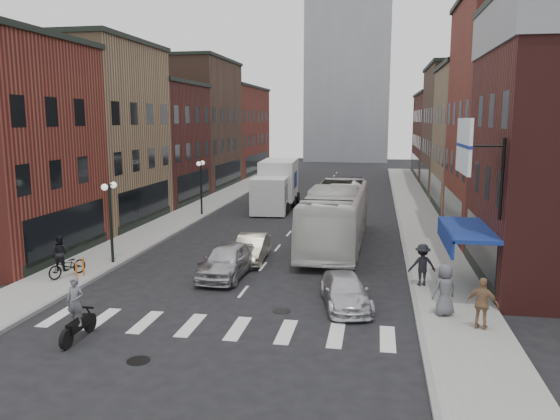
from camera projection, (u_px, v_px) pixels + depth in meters
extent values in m
plane|color=black|center=(237.00, 299.00, 21.93)|extent=(160.00, 160.00, 0.00)
cube|color=gray|center=(204.00, 206.00, 44.75)|extent=(3.00, 74.00, 0.15)
cube|color=gray|center=(417.00, 213.00, 41.80)|extent=(3.00, 74.00, 0.15)
cube|color=gray|center=(222.00, 208.00, 44.50)|extent=(0.20, 74.00, 0.16)
cube|color=gray|center=(397.00, 213.00, 42.07)|extent=(0.20, 74.00, 0.16)
cube|color=silver|center=(216.00, 327.00, 19.02)|extent=(12.00, 2.20, 0.01)
cube|color=black|center=(68.00, 230.00, 27.77)|extent=(0.08, 7.20, 2.20)
cube|color=#8C6B4D|center=(74.00, 136.00, 37.14)|extent=(10.00, 10.00, 12.00)
cube|color=black|center=(146.00, 202.00, 37.00)|extent=(0.08, 8.00, 2.20)
cube|color=black|center=(69.00, 43.00, 36.12)|extent=(10.30, 10.20, 0.30)
cube|color=#471B19|center=(138.00, 144.00, 47.01)|extent=(10.00, 10.00, 10.00)
cube|color=black|center=(194.00, 185.00, 46.71)|extent=(0.08, 8.00, 2.20)
cube|color=black|center=(135.00, 83.00, 46.16)|extent=(10.30, 10.20, 0.30)
cube|color=#4D3326|center=(182.00, 125.00, 57.44)|extent=(10.00, 12.00, 13.00)
cube|color=black|center=(229.00, 172.00, 57.39)|extent=(0.08, 9.60, 2.20)
cube|color=black|center=(180.00, 60.00, 56.34)|extent=(10.30, 12.20, 0.30)
cube|color=maroon|center=(220.00, 132.00, 71.20)|extent=(10.00, 16.00, 11.00)
cube|color=black|center=(257.00, 162.00, 70.98)|extent=(0.08, 12.80, 2.20)
cube|color=black|center=(219.00, 88.00, 70.27)|extent=(10.30, 16.20, 0.30)
cube|color=black|center=(480.00, 245.00, 24.29)|extent=(0.08, 7.20, 2.20)
cube|color=maroon|center=(546.00, 122.00, 31.76)|extent=(10.00, 10.00, 14.00)
cube|color=black|center=(452.00, 211.00, 33.52)|extent=(0.08, 8.00, 2.20)
cube|color=#8C6B4D|center=(505.00, 141.00, 41.72)|extent=(10.00, 10.00, 11.00)
cube|color=black|center=(436.00, 190.00, 43.23)|extent=(0.08, 8.00, 2.20)
cube|color=black|center=(511.00, 65.00, 40.78)|extent=(10.30, 10.20, 0.30)
cube|color=#4D3326|center=(480.00, 131.00, 52.31)|extent=(10.00, 12.00, 12.00)
cube|color=black|center=(424.00, 176.00, 53.91)|extent=(0.08, 9.60, 2.20)
cube|color=black|center=(484.00, 65.00, 51.30)|extent=(10.30, 12.20, 0.30)
cube|color=#471B19|center=(459.00, 137.00, 66.07)|extent=(10.00, 16.00, 10.00)
cube|color=black|center=(415.00, 164.00, 67.50)|extent=(0.08, 12.80, 2.20)
cube|color=black|center=(461.00, 94.00, 65.22)|extent=(10.30, 16.20, 0.30)
cube|color=navy|center=(467.00, 229.00, 22.33)|extent=(1.80, 5.00, 0.15)
cube|color=navy|center=(445.00, 237.00, 22.53)|extent=(0.10, 5.00, 0.70)
cylinder|color=black|center=(502.00, 179.00, 19.87)|extent=(0.12, 0.12, 3.00)
cylinder|color=black|center=(484.00, 146.00, 19.79)|extent=(1.40, 0.08, 0.08)
cube|color=silver|center=(464.00, 146.00, 19.91)|extent=(0.12, 3.00, 2.00)
cube|color=#9399A0|center=(350.00, 14.00, 93.53)|extent=(14.00, 14.00, 50.00)
cylinder|color=black|center=(111.00, 226.00, 26.77)|extent=(0.14, 0.14, 4.00)
cylinder|color=black|center=(109.00, 185.00, 26.44)|extent=(0.06, 0.90, 0.06)
sphere|color=white|center=(105.00, 187.00, 26.01)|extent=(0.32, 0.32, 0.32)
sphere|color=white|center=(113.00, 185.00, 26.88)|extent=(0.32, 0.32, 0.32)
cylinder|color=black|center=(201.00, 190.00, 40.36)|extent=(0.14, 0.14, 4.00)
cylinder|color=black|center=(201.00, 163.00, 40.03)|extent=(0.06, 0.90, 0.06)
sphere|color=white|center=(199.00, 164.00, 39.60)|extent=(0.32, 0.32, 0.32)
sphere|color=white|center=(203.00, 163.00, 40.47)|extent=(0.32, 0.32, 0.32)
cylinder|color=#D8590C|center=(76.00, 270.00, 24.13)|extent=(0.08, 0.08, 0.80)
cylinder|color=#D8590C|center=(83.00, 267.00, 24.71)|extent=(0.08, 0.08, 0.80)
cube|color=silver|center=(269.00, 196.00, 40.96)|extent=(2.76, 2.96, 2.70)
cube|color=black|center=(269.00, 192.00, 40.91)|extent=(2.72, 1.67, 1.19)
cube|color=silver|center=(279.00, 179.00, 44.81)|extent=(3.04, 5.77, 3.13)
cube|color=navy|center=(279.00, 179.00, 44.81)|extent=(2.87, 2.32, 1.30)
cube|color=black|center=(279.00, 201.00, 44.89)|extent=(2.80, 7.15, 0.38)
cylinder|color=black|center=(254.00, 208.00, 41.54)|extent=(0.30, 0.97, 0.97)
cylinder|color=black|center=(286.00, 209.00, 41.11)|extent=(0.30, 0.97, 0.97)
cylinder|color=black|center=(264.00, 201.00, 45.11)|extent=(0.30, 0.97, 0.97)
cylinder|color=black|center=(293.00, 201.00, 44.68)|extent=(0.30, 0.97, 0.97)
cylinder|color=black|center=(269.00, 197.00, 47.21)|extent=(0.30, 0.97, 0.97)
cylinder|color=black|center=(297.00, 198.00, 46.77)|extent=(0.30, 0.97, 0.97)
cylinder|color=black|center=(90.00, 322.00, 18.57)|extent=(0.14, 0.64, 0.64)
cylinder|color=black|center=(66.00, 339.00, 17.16)|extent=(0.14, 0.64, 0.64)
cube|color=black|center=(78.00, 324.00, 17.83)|extent=(0.26, 1.17, 0.34)
cube|color=black|center=(86.00, 307.00, 18.29)|extent=(0.54, 0.07, 0.06)
imported|color=slate|center=(75.00, 302.00, 17.60)|extent=(0.59, 0.39, 1.61)
imported|color=silver|center=(336.00, 216.00, 30.95)|extent=(3.22, 12.60, 3.49)
imported|color=#B7B7BC|center=(227.00, 260.00, 24.93)|extent=(2.05, 4.65, 1.56)
imported|color=#BFB49A|center=(251.00, 248.00, 27.78)|extent=(1.59, 4.09, 1.33)
imported|color=silver|center=(345.00, 291.00, 21.08)|extent=(2.50, 4.35, 1.19)
imported|color=black|center=(67.00, 266.00, 24.52)|extent=(1.34, 2.04, 1.01)
imported|color=black|center=(60.00, 253.00, 25.47)|extent=(0.83, 0.49, 1.69)
imported|color=black|center=(422.00, 265.00, 23.16)|extent=(1.26, 0.82, 1.80)
imported|color=#8E6748|center=(482.00, 304.00, 18.32)|extent=(1.16, 0.87, 1.78)
imported|color=#525459|center=(445.00, 290.00, 19.63)|extent=(1.10, 0.98, 1.90)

